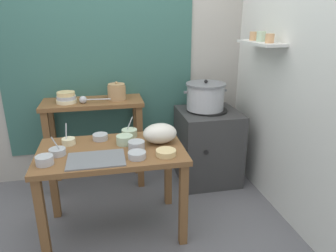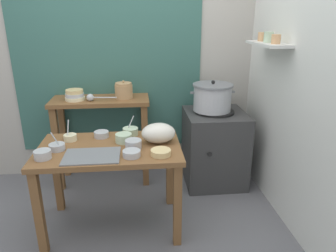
{
  "view_description": "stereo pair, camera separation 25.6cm",
  "coord_description": "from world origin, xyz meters",
  "px_view_note": "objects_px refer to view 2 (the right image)",
  "views": [
    {
      "loc": [
        -0.12,
        -2.18,
        1.68
      ],
      "look_at": [
        0.38,
        0.18,
        0.82
      ],
      "focal_mm": 33.33,
      "sensor_mm": 36.0,
      "label": 1
    },
    {
      "loc": [
        0.14,
        -2.22,
        1.68
      ],
      "look_at": [
        0.38,
        0.18,
        0.82
      ],
      "focal_mm": 33.33,
      "sensor_mm": 36.0,
      "label": 2
    }
  ],
  "objects_px": {
    "prep_bowl_7": "(132,153)",
    "prep_table": "(110,160)",
    "prep_bowl_2": "(124,138)",
    "prep_bowl_4": "(133,144)",
    "steamer_pot": "(212,97)",
    "prep_bowl_6": "(130,131)",
    "prep_bowl_5": "(57,147)",
    "prep_bowl_8": "(101,134)",
    "plastic_bag": "(158,133)",
    "bowl_stack_enamel": "(75,95)",
    "ladle": "(91,98)",
    "stove_block": "(214,147)",
    "prep_bowl_0": "(70,137)",
    "back_shelf_table": "(102,120)",
    "prep_bowl_1": "(43,154)",
    "serving_tray": "(92,156)",
    "clay_pot": "(124,91)",
    "prep_bowl_3": "(161,152)"
  },
  "relations": [
    {
      "from": "prep_bowl_2",
      "to": "prep_bowl_8",
      "type": "distance_m",
      "value": 0.23
    },
    {
      "from": "prep_table",
      "to": "clay_pot",
      "type": "height_order",
      "value": "clay_pot"
    },
    {
      "from": "plastic_bag",
      "to": "prep_bowl_0",
      "type": "xyz_separation_m",
      "value": [
        -0.71,
        0.11,
        -0.05
      ]
    },
    {
      "from": "ladle",
      "to": "prep_table",
      "type": "bearing_deg",
      "value": -73.62
    },
    {
      "from": "prep_bowl_5",
      "to": "plastic_bag",
      "type": "bearing_deg",
      "value": 5.5
    },
    {
      "from": "prep_bowl_1",
      "to": "prep_bowl_2",
      "type": "xyz_separation_m",
      "value": [
        0.56,
        0.25,
        0.0
      ]
    },
    {
      "from": "prep_bowl_6",
      "to": "prep_bowl_5",
      "type": "bearing_deg",
      "value": -154.16
    },
    {
      "from": "prep_bowl_5",
      "to": "prep_bowl_8",
      "type": "bearing_deg",
      "value": 37.8
    },
    {
      "from": "prep_bowl_7",
      "to": "ladle",
      "type": "bearing_deg",
      "value": 112.94
    },
    {
      "from": "prep_bowl_5",
      "to": "prep_bowl_7",
      "type": "distance_m",
      "value": 0.59
    },
    {
      "from": "bowl_stack_enamel",
      "to": "plastic_bag",
      "type": "height_order",
      "value": "bowl_stack_enamel"
    },
    {
      "from": "back_shelf_table",
      "to": "prep_bowl_6",
      "type": "distance_m",
      "value": 0.64
    },
    {
      "from": "prep_table",
      "to": "prep_bowl_6",
      "type": "bearing_deg",
      "value": 56.14
    },
    {
      "from": "steamer_pot",
      "to": "bowl_stack_enamel",
      "type": "xyz_separation_m",
      "value": [
        -1.34,
        0.08,
        0.03
      ]
    },
    {
      "from": "stove_block",
      "to": "prep_bowl_6",
      "type": "distance_m",
      "value": 1.02
    },
    {
      "from": "prep_bowl_0",
      "to": "prep_table",
      "type": "bearing_deg",
      "value": -26.23
    },
    {
      "from": "prep_bowl_2",
      "to": "prep_bowl_7",
      "type": "distance_m",
      "value": 0.29
    },
    {
      "from": "prep_bowl_5",
      "to": "prep_bowl_6",
      "type": "height_order",
      "value": "prep_bowl_6"
    },
    {
      "from": "prep_bowl_7",
      "to": "prep_bowl_5",
      "type": "bearing_deg",
      "value": 163.02
    },
    {
      "from": "steamer_pot",
      "to": "plastic_bag",
      "type": "bearing_deg",
      "value": -132.37
    },
    {
      "from": "stove_block",
      "to": "prep_bowl_0",
      "type": "xyz_separation_m",
      "value": [
        -1.33,
        -0.51,
        0.37
      ]
    },
    {
      "from": "back_shelf_table",
      "to": "clay_pot",
      "type": "height_order",
      "value": "clay_pot"
    },
    {
      "from": "clay_pot",
      "to": "plastic_bag",
      "type": "relative_size",
      "value": 0.67
    },
    {
      "from": "prep_bowl_3",
      "to": "prep_bowl_0",
      "type": "bearing_deg",
      "value": 153.62
    },
    {
      "from": "prep_bowl_5",
      "to": "back_shelf_table",
      "type": "bearing_deg",
      "value": 73.41
    },
    {
      "from": "prep_bowl_7",
      "to": "prep_table",
      "type": "bearing_deg",
      "value": 131.8
    },
    {
      "from": "stove_block",
      "to": "prep_bowl_2",
      "type": "bearing_deg",
      "value": -146.94
    },
    {
      "from": "stove_block",
      "to": "clay_pot",
      "type": "bearing_deg",
      "value": 171.88
    },
    {
      "from": "bowl_stack_enamel",
      "to": "prep_bowl_1",
      "type": "relative_size",
      "value": 1.57
    },
    {
      "from": "prep_bowl_2",
      "to": "back_shelf_table",
      "type": "bearing_deg",
      "value": 109.23
    },
    {
      "from": "back_shelf_table",
      "to": "prep_bowl_1",
      "type": "bearing_deg",
      "value": -107.85
    },
    {
      "from": "bowl_stack_enamel",
      "to": "ladle",
      "type": "xyz_separation_m",
      "value": [
        0.17,
        -0.05,
        -0.01
      ]
    },
    {
      "from": "ladle",
      "to": "prep_bowl_1",
      "type": "relative_size",
      "value": 2.42
    },
    {
      "from": "back_shelf_table",
      "to": "serving_tray",
      "type": "distance_m",
      "value": 0.97
    },
    {
      "from": "prep_bowl_8",
      "to": "prep_bowl_1",
      "type": "bearing_deg",
      "value": -134.32
    },
    {
      "from": "steamer_pot",
      "to": "serving_tray",
      "type": "distance_m",
      "value": 1.39
    },
    {
      "from": "prep_bowl_2",
      "to": "ladle",
      "type": "bearing_deg",
      "value": 116.8
    },
    {
      "from": "back_shelf_table",
      "to": "prep_bowl_5",
      "type": "height_order",
      "value": "back_shelf_table"
    },
    {
      "from": "stove_block",
      "to": "prep_bowl_5",
      "type": "height_order",
      "value": "prep_bowl_5"
    },
    {
      "from": "prep_bowl_6",
      "to": "prep_bowl_7",
      "type": "height_order",
      "value": "prep_bowl_6"
    },
    {
      "from": "bowl_stack_enamel",
      "to": "prep_bowl_5",
      "type": "xyz_separation_m",
      "value": [
        -0.01,
        -0.79,
        -0.2
      ]
    },
    {
      "from": "back_shelf_table",
      "to": "clay_pot",
      "type": "distance_m",
      "value": 0.38
    },
    {
      "from": "prep_bowl_6",
      "to": "prep_bowl_7",
      "type": "bearing_deg",
      "value": -88.07
    },
    {
      "from": "serving_tray",
      "to": "prep_bowl_6",
      "type": "bearing_deg",
      "value": 56.52
    },
    {
      "from": "prep_table",
      "to": "plastic_bag",
      "type": "xyz_separation_m",
      "value": [
        0.39,
        0.05,
        0.19
      ]
    },
    {
      "from": "prep_bowl_2",
      "to": "prep_bowl_6",
      "type": "relative_size",
      "value": 0.81
    },
    {
      "from": "prep_bowl_2",
      "to": "prep_bowl_4",
      "type": "bearing_deg",
      "value": -59.43
    },
    {
      "from": "prep_table",
      "to": "steamer_pot",
      "type": "xyz_separation_m",
      "value": [
        0.97,
        0.69,
        0.31
      ]
    },
    {
      "from": "prep_bowl_2",
      "to": "prep_bowl_6",
      "type": "xyz_separation_m",
      "value": [
        0.05,
        0.16,
        -0.0
      ]
    },
    {
      "from": "clay_pot",
      "to": "prep_bowl_5",
      "type": "bearing_deg",
      "value": -120.34
    }
  ]
}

